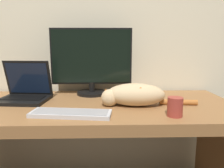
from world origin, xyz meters
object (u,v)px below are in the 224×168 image
Objects in this scene: coffee_mug at (175,107)px; cat at (134,94)px; monitor at (91,62)px; external_keyboard at (71,113)px; laptop at (25,93)px.

cat is at bearing 131.64° from coffee_mug.
monitor is 0.53m from external_keyboard.
coffee_mug is at bearing -48.77° from monitor.
coffee_mug is at bearing -42.88° from cat.
external_keyboard is 0.38m from cat.
monitor is at bearing 88.25° from external_keyboard.
external_keyboard is 4.33× the size of coffee_mug.
monitor is 0.43m from cat.
monitor is 1.00× the size of cat.
cat is at bearing -49.04° from monitor.
laptop is (-0.41, -0.16, -0.18)m from monitor.
cat is (0.34, 0.17, 0.06)m from external_keyboard.
laptop is 0.91m from coffee_mug.
laptop is 0.57× the size of cat.
coffee_mug is (0.44, -0.50, -0.18)m from monitor.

